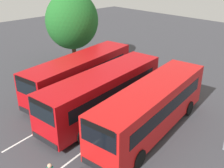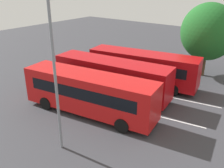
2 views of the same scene
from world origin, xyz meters
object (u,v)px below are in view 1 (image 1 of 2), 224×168
object	(u,v)px
bus_far_left	(81,74)
bus_center_right	(152,107)
bus_center_left	(104,92)
depot_tree	(72,21)

from	to	relation	value
bus_far_left	bus_center_right	bearing A→B (deg)	79.00
bus_center_right	bus_far_left	bearing A→B (deg)	-100.09
bus_far_left	bus_center_left	distance (m)	3.88
bus_far_left	depot_tree	xyz separation A→B (m)	(-3.89, -6.11, 2.92)
bus_center_left	bus_center_right	bearing A→B (deg)	94.16
bus_center_right	depot_tree	size ratio (longest dim) A/B	1.43
bus_center_left	bus_center_right	size ratio (longest dim) A/B	1.00
bus_center_right	bus_center_left	bearing A→B (deg)	-87.78
bus_far_left	bus_center_right	size ratio (longest dim) A/B	1.00
bus_far_left	bus_center_left	bearing A→B (deg)	67.08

